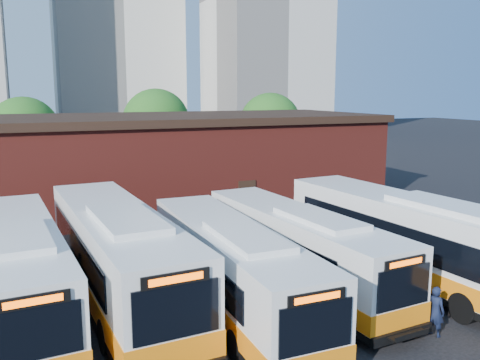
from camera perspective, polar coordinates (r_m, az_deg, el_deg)
name	(u,v)px	position (r m, az deg, el deg)	size (l,w,h in m)	color
ground	(322,307)	(19.99, 9.24, -13.92)	(220.00, 220.00, 0.00)	black
bus_farwest	(20,274)	(20.01, -23.49, -9.71)	(3.54, 13.05, 3.52)	white
bus_west	(118,259)	(20.17, -13.57, -8.61)	(3.79, 14.08, 3.79)	white
bus_midwest	(231,272)	(18.86, -1.04, -10.25)	(2.65, 12.44, 3.38)	white
bus_mideast	(298,251)	(21.37, 6.52, -7.92)	(3.48, 12.39, 3.33)	white
bus_east	(411,243)	(22.77, 18.63, -6.73)	(4.09, 14.07, 3.79)	white
transit_worker	(435,311)	(18.53, 21.08, -13.57)	(0.62, 0.41, 1.71)	black
depot_building	(176,159)	(37.07, -7.22, 2.41)	(28.60, 12.60, 6.40)	maroon
tree_west	(25,132)	(47.53, -23.04, 5.01)	(6.00, 6.00, 7.65)	#382314
tree_mid	(156,122)	(50.91, -9.39, 6.42)	(6.56, 6.56, 8.36)	#382314
tree_east	(270,124)	(51.84, 3.39, 6.32)	(6.24, 6.24, 7.96)	#382314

